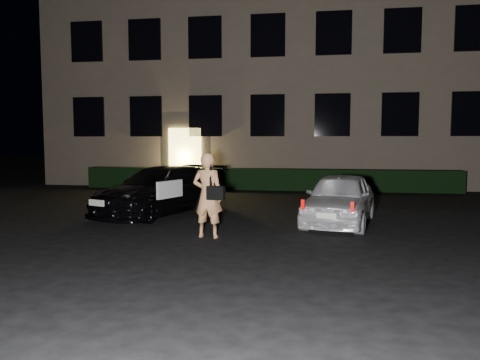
# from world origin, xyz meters

# --- Properties ---
(ground) EXTENTS (80.00, 80.00, 0.00)m
(ground) POSITION_xyz_m (0.00, 0.00, 0.00)
(ground) COLOR black
(ground) RESTS_ON ground
(building) EXTENTS (20.00, 8.11, 12.00)m
(building) POSITION_xyz_m (-0.00, 14.99, 6.00)
(building) COLOR #726151
(building) RESTS_ON ground
(hedge) EXTENTS (15.00, 0.70, 0.85)m
(hedge) POSITION_xyz_m (0.00, 10.50, 0.42)
(hedge) COLOR black
(hedge) RESTS_ON ground
(sedan) EXTENTS (3.30, 4.77, 1.28)m
(sedan) POSITION_xyz_m (-2.20, 3.96, 0.64)
(sedan) COLOR black
(sedan) RESTS_ON ground
(hatch) EXTENTS (2.13, 3.80, 1.22)m
(hatch) POSITION_xyz_m (2.54, 3.13, 0.61)
(hatch) COLOR white
(hatch) RESTS_ON ground
(man) EXTENTS (0.73, 0.49, 1.76)m
(man) POSITION_xyz_m (-0.23, 1.09, 0.88)
(man) COLOR tan
(man) RESTS_ON ground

